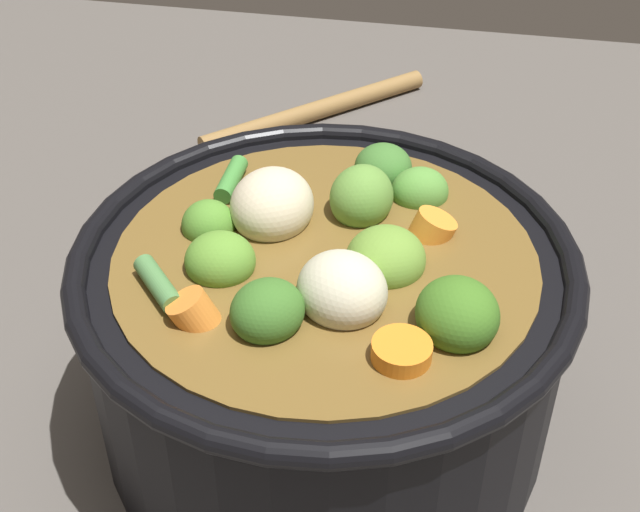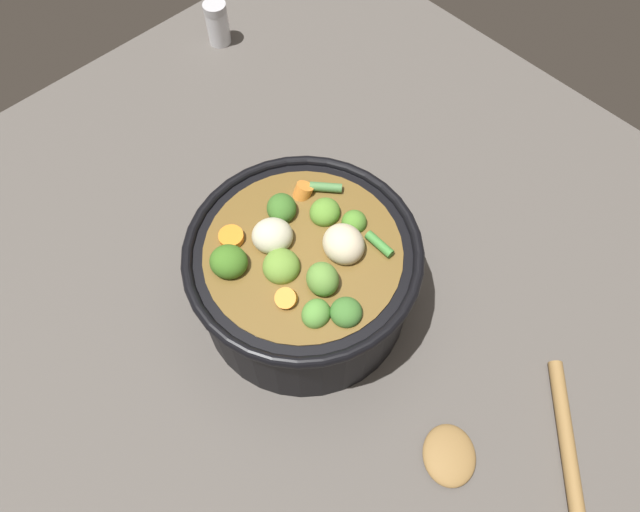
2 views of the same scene
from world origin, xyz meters
name	(u,v)px [view 2 (image 2 of 2)]	position (x,y,z in m)	size (l,w,h in m)	color
ground_plane	(305,299)	(0.00, 0.00, 0.00)	(1.10, 1.10, 0.00)	#514C47
cooking_pot	(304,274)	(0.00, 0.00, 0.07)	(0.26, 0.26, 0.15)	black
wooden_spoon	(505,459)	(0.02, -0.29, 0.01)	(0.22, 0.22, 0.02)	olive
salt_shaker	(217,23)	(0.22, 0.44, 0.04)	(0.04, 0.04, 0.07)	silver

